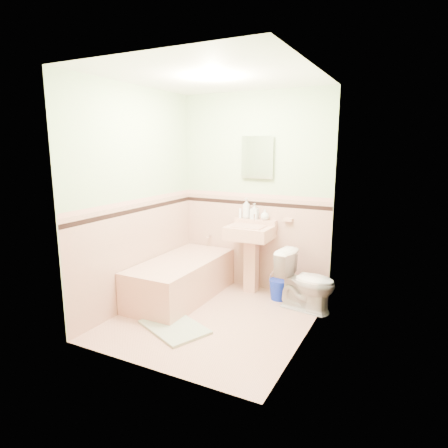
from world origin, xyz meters
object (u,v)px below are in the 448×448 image
at_px(sink, 250,260).
at_px(soap_bottle_right, 265,215).
at_px(bucket, 279,289).
at_px(shoe, 164,317).
at_px(soap_bottle_left, 246,208).
at_px(medicine_cabinet, 258,157).
at_px(soap_bottle_mid, 254,211).
at_px(toilet, 306,281).
at_px(bathtub, 181,280).

bearing_deg(sink, soap_bottle_right, 55.78).
distance_m(sink, bucket, 0.52).
xyz_separation_m(bucket, shoe, (-0.88, -1.17, -0.06)).
bearing_deg(shoe, soap_bottle_right, 52.26).
height_order(soap_bottle_left, bucket, soap_bottle_left).
bearing_deg(bucket, soap_bottle_left, 158.62).
bearing_deg(shoe, medicine_cabinet, 57.07).
bearing_deg(soap_bottle_left, soap_bottle_mid, 0.00).
xyz_separation_m(medicine_cabinet, toilet, (0.78, -0.39, -1.36)).
bearing_deg(soap_bottle_mid, medicine_cabinet, 57.10).
distance_m(medicine_cabinet, shoe, 2.21).
bearing_deg(soap_bottle_left, medicine_cabinet, 12.83).
distance_m(soap_bottle_mid, toilet, 1.11).
xyz_separation_m(sink, shoe, (-0.47, -1.20, -0.37)).
bearing_deg(toilet, bucket, 75.44).
distance_m(bathtub, shoe, 0.72).
distance_m(toilet, bucket, 0.45).
bearing_deg(bucket, soap_bottle_mid, 153.73).
relative_size(soap_bottle_left, soap_bottle_mid, 1.29).
height_order(bathtub, shoe, bathtub).
bearing_deg(soap_bottle_mid, shoe, -107.95).
distance_m(soap_bottle_right, toilet, 1.00).
relative_size(medicine_cabinet, bucket, 1.99).
height_order(sink, soap_bottle_right, soap_bottle_right).
relative_size(bathtub, shoe, 9.13).
xyz_separation_m(bathtub, soap_bottle_right, (0.80, 0.71, 0.77)).
height_order(bathtub, bucket, bathtub).
bearing_deg(toilet, soap_bottle_left, 75.91).
bearing_deg(shoe, soap_bottle_left, 61.74).
bearing_deg(bathtub, toilet, 13.45).
relative_size(bathtub, bucket, 6.07).
height_order(bathtub, soap_bottle_mid, soap_bottle_mid).
bearing_deg(toilet, shoe, 136.92).
height_order(soap_bottle_right, shoe, soap_bottle_right).
height_order(soap_bottle_left, shoe, soap_bottle_left).
distance_m(soap_bottle_left, shoe, 1.73).
bearing_deg(shoe, sink, 54.13).
relative_size(sink, soap_bottle_left, 3.35).
relative_size(soap_bottle_mid, bucket, 0.81).
xyz_separation_m(bathtub, bucket, (1.09, 0.50, -0.10)).
relative_size(medicine_cabinet, soap_bottle_mid, 2.44).
bearing_deg(medicine_cabinet, sink, -90.00).
distance_m(medicine_cabinet, bucket, 1.65).
bearing_deg(soap_bottle_mid, bucket, -26.27).
relative_size(sink, soap_bottle_right, 6.42).
bearing_deg(soap_bottle_right, soap_bottle_mid, 180.00).
xyz_separation_m(toilet, bucket, (-0.37, 0.15, -0.21)).
xyz_separation_m(soap_bottle_left, soap_bottle_right, (0.25, 0.00, -0.06)).
distance_m(medicine_cabinet, toilet, 1.62).
bearing_deg(bathtub, soap_bottle_mid, 47.06).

